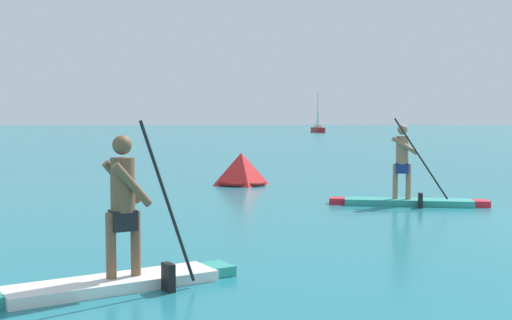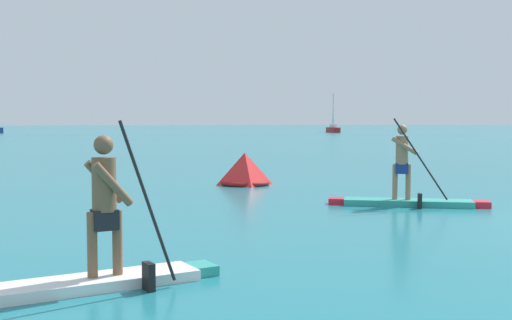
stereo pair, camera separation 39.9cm
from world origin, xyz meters
name	(u,v)px [view 2 (the right image)]	position (x,y,z in m)	size (l,w,h in m)	color
paddleboarder_near_left	(100,254)	(-8.61, -1.80, 0.37)	(2.80, 1.22, 1.83)	white
paddleboarder_mid_center	(407,190)	(-2.37, 3.62, 0.33)	(3.21, 1.65, 1.86)	teal
race_marker_buoy	(245,171)	(-4.81, 8.69, 0.39)	(1.40, 1.40, 0.90)	red
sailboat_right_horizon	(333,127)	(23.55, 80.63, 0.83)	(1.50, 4.70, 5.70)	#A51E1E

